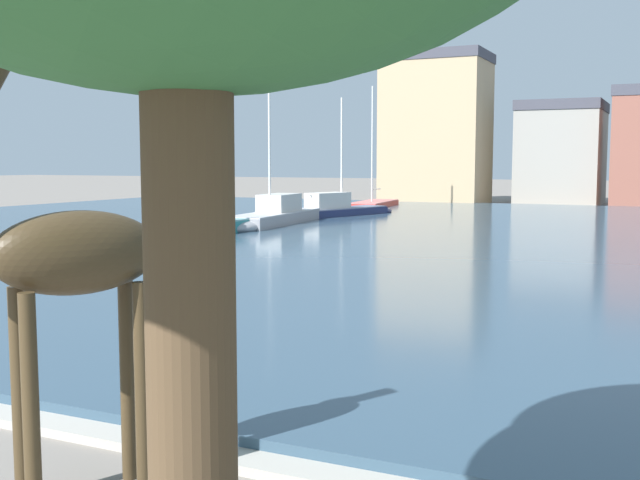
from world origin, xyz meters
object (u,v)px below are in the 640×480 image
object	(u,v)px
giraffe_statue	(63,263)
sailboat_teal	(208,226)
sailboat_red	(371,206)
sailboat_grey	(270,218)
sailboat_navy	(341,211)

from	to	relation	value
giraffe_statue	sailboat_teal	world-z (taller)	sailboat_teal
sailboat_red	sailboat_grey	distance (m)	16.74
sailboat_teal	sailboat_red	bearing A→B (deg)	91.85
giraffe_statue	sailboat_navy	xyz separation A→B (m)	(-13.02, 36.75, -1.95)
sailboat_navy	sailboat_teal	bearing A→B (deg)	-93.58
giraffe_statue	sailboat_red	distance (m)	48.03
sailboat_navy	sailboat_teal	world-z (taller)	sailboat_teal
sailboat_red	sailboat_teal	world-z (taller)	sailboat_teal
sailboat_red	sailboat_navy	xyz separation A→B (m)	(1.54, -8.96, 0.19)
giraffe_statue	sailboat_teal	size ratio (longest dim) A/B	0.52
giraffe_statue	sailboat_teal	distance (m)	27.38
sailboat_grey	sailboat_navy	bearing A→B (deg)	85.56
sailboat_navy	sailboat_grey	xyz separation A→B (m)	(-0.60, -7.75, 0.05)
sailboat_grey	sailboat_red	bearing A→B (deg)	93.22
sailboat_red	sailboat_navy	size ratio (longest dim) A/B	0.92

